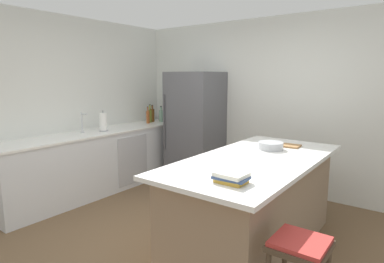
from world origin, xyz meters
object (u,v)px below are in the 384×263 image
object	(u,v)px
refrigerator	(195,127)
paper_towel_roll	(103,122)
vinegar_bottle	(148,117)
hot_sauce_bottle	(163,117)
whiskey_bottle	(152,115)
cutting_board	(285,145)
bar_stool	(299,257)
cookbook_stack	(231,177)
kitchen_island	(254,203)
mixing_bowl	(271,146)
olive_oil_bottle	(150,115)
gin_bottle	(161,116)
sink_faucet	(82,122)

from	to	relation	value
refrigerator	paper_towel_roll	distance (m)	1.48
refrigerator	vinegar_bottle	size ratio (longest dim) A/B	6.08
refrigerator	hot_sauce_bottle	world-z (taller)	refrigerator
whiskey_bottle	cutting_board	distance (m)	2.83
bar_stool	cookbook_stack	bearing A→B (deg)	175.44
kitchen_island	mixing_bowl	distance (m)	0.68
bar_stool	mixing_bowl	bearing A→B (deg)	120.96
olive_oil_bottle	cookbook_stack	world-z (taller)	olive_oil_bottle
olive_oil_bottle	gin_bottle	bearing A→B (deg)	61.53
paper_towel_roll	olive_oil_bottle	xyz separation A→B (m)	(-0.10, 1.10, -0.01)
cookbook_stack	mixing_bowl	world-z (taller)	same
sink_faucet	cookbook_stack	xyz separation A→B (m)	(2.87, -0.70, -0.10)
olive_oil_bottle	mixing_bowl	distance (m)	2.77
bar_stool	paper_towel_roll	size ratio (longest dim) A/B	2.16
gin_bottle	olive_oil_bottle	world-z (taller)	olive_oil_bottle
paper_towel_roll	cookbook_stack	xyz separation A→B (m)	(2.77, -0.99, -0.07)
kitchen_island	refrigerator	bearing A→B (deg)	141.46
refrigerator	paper_towel_roll	bearing A→B (deg)	-123.40
refrigerator	hot_sauce_bottle	distance (m)	0.87
bar_stool	cutting_board	world-z (taller)	cutting_board
whiskey_bottle	cutting_board	xyz separation A→B (m)	(2.75, -0.67, -0.10)
kitchen_island	refrigerator	xyz separation A→B (m)	(-1.78, 1.42, 0.43)
cookbook_stack	sink_faucet	bearing A→B (deg)	166.32
kitchen_island	bar_stool	world-z (taller)	kitchen_island
cutting_board	cookbook_stack	bearing A→B (deg)	-84.12
kitchen_island	paper_towel_roll	bearing A→B (deg)	175.78
gin_bottle	cutting_board	size ratio (longest dim) A/B	0.85
whiskey_bottle	cookbook_stack	xyz separation A→B (m)	(2.90, -2.18, -0.06)
bar_stool	sink_faucet	bearing A→B (deg)	167.76
sink_faucet	cutting_board	size ratio (longest dim) A/B	0.90
cutting_board	hot_sauce_bottle	bearing A→B (deg)	162.07
gin_bottle	whiskey_bottle	size ratio (longest dim) A/B	0.94
hot_sauce_bottle	vinegar_bottle	xyz separation A→B (m)	(-0.01, -0.39, 0.03)
gin_bottle	refrigerator	bearing A→B (deg)	-3.78
hot_sauce_bottle	whiskey_bottle	distance (m)	0.22
hot_sauce_bottle	cutting_board	size ratio (longest dim) A/B	0.61
paper_towel_roll	gin_bottle	bearing A→B (deg)	89.79
gin_bottle	olive_oil_bottle	bearing A→B (deg)	-118.47
paper_towel_roll	vinegar_bottle	world-z (taller)	paper_towel_roll
bar_stool	mixing_bowl	size ratio (longest dim) A/B	2.48
refrigerator	cutting_board	size ratio (longest dim) A/B	5.39
vinegar_bottle	whiskey_bottle	bearing A→B (deg)	113.27
hot_sauce_bottle	vinegar_bottle	distance (m)	0.40
paper_towel_roll	refrigerator	bearing A→B (deg)	56.60
hot_sauce_bottle	cutting_board	world-z (taller)	hot_sauce_bottle
vinegar_bottle	cutting_board	bearing A→B (deg)	-9.87
hot_sauce_bottle	cookbook_stack	bearing A→B (deg)	-40.22
refrigerator	whiskey_bottle	xyz separation A→B (m)	(-0.94, -0.03, 0.14)
kitchen_island	gin_bottle	size ratio (longest dim) A/B	7.91
refrigerator	hot_sauce_bottle	xyz separation A→B (m)	(-0.84, 0.16, 0.10)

